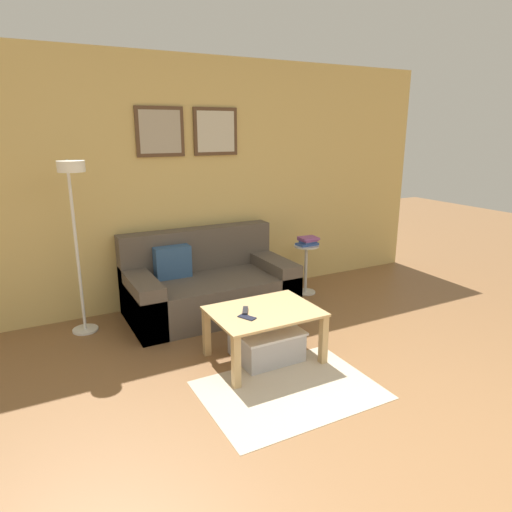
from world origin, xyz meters
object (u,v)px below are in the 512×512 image
at_px(remote_control, 245,311).
at_px(cell_phone, 247,317).
at_px(floor_lamp, 75,211).
at_px(side_table, 306,265).
at_px(book_stack, 308,241).
at_px(coffee_table, 264,319).
at_px(storage_bin, 266,343).
at_px(couch, 208,286).

height_order(remote_control, cell_phone, remote_control).
xyz_separation_m(floor_lamp, side_table, (2.41, 0.05, -0.83)).
height_order(book_stack, cell_phone, book_stack).
bearing_deg(coffee_table, cell_phone, -159.70).
relative_size(floor_lamp, side_table, 2.79).
xyz_separation_m(storage_bin, book_stack, (1.18, 1.15, 0.49)).
xyz_separation_m(couch, side_table, (1.20, -0.00, 0.06)).
relative_size(floor_lamp, remote_control, 10.58).
xyz_separation_m(couch, coffee_table, (0.02, -1.16, 0.07)).
distance_m(couch, storage_bin, 1.15).
height_order(side_table, book_stack, book_stack).
bearing_deg(couch, cell_phone, -98.09).
distance_m(coffee_table, floor_lamp, 1.83).
bearing_deg(storage_bin, coffee_table, -156.60).
bearing_deg(floor_lamp, coffee_table, -42.14).
bearing_deg(remote_control, floor_lamp, 164.42).
height_order(storage_bin, book_stack, book_stack).
bearing_deg(couch, floor_lamp, -177.49).
bearing_deg(side_table, floor_lamp, -178.83).
relative_size(side_table, cell_phone, 4.06).
height_order(couch, book_stack, couch).
height_order(storage_bin, floor_lamp, floor_lamp).
relative_size(couch, floor_lamp, 1.04).
relative_size(coffee_table, cell_phone, 6.09).
relative_size(couch, cell_phone, 11.76).
bearing_deg(storage_bin, floor_lamp, 138.85).
bearing_deg(couch, storage_bin, -87.75).
height_order(couch, coffee_table, couch).
relative_size(floor_lamp, cell_phone, 11.33).
bearing_deg(book_stack, remote_control, -140.47).
xyz_separation_m(couch, cell_phone, (-0.17, -1.23, 0.16)).
height_order(floor_lamp, book_stack, floor_lamp).
bearing_deg(book_stack, cell_phone, -138.65).
relative_size(storage_bin, floor_lamp, 0.33).
distance_m(coffee_table, book_stack, 1.69).
height_order(coffee_table, storage_bin, coffee_table).
xyz_separation_m(couch, book_stack, (1.22, 0.00, 0.34)).
relative_size(coffee_table, book_stack, 3.52).
distance_m(book_stack, remote_control, 1.77).
bearing_deg(coffee_table, remote_control, 165.01).
bearing_deg(floor_lamp, side_table, 1.17).
height_order(coffee_table, remote_control, remote_control).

